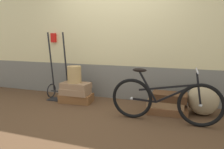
{
  "coord_description": "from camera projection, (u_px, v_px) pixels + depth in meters",
  "views": [
    {
      "loc": [
        1.28,
        -3.24,
        1.28
      ],
      "look_at": [
        0.12,
        0.16,
        0.63
      ],
      "focal_mm": 32.77,
      "sensor_mm": 36.0,
      "label": 1
    }
  ],
  "objects": [
    {
      "name": "suitcase_0",
      "position": [
        76.0,
        98.0,
        4.1
      ],
      "size": [
        0.67,
        0.41,
        0.16
      ],
      "primitive_type": "cube",
      "rotation": [
        0.0,
        0.0,
        0.09
      ],
      "color": "brown",
      "rests_on": "ground"
    },
    {
      "name": "suitcase_3",
      "position": [
        167.0,
        110.0,
        3.51
      ],
      "size": [
        0.68,
        0.44,
        0.12
      ],
      "primitive_type": "cube",
      "rotation": [
        0.0,
        0.0,
        0.06
      ],
      "color": "brown",
      "rests_on": "ground"
    },
    {
      "name": "suitcase_4",
      "position": [
        166.0,
        103.0,
        3.52
      ],
      "size": [
        0.61,
        0.37,
        0.11
      ],
      "primitive_type": "cube",
      "rotation": [
        0.0,
        0.0,
        -0.01
      ],
      "color": "#9E754C",
      "rests_on": "suitcase_3"
    },
    {
      "name": "wicker_basket",
      "position": [
        74.0,
        74.0,
        4.01
      ],
      "size": [
        0.27,
        0.27,
        0.33
      ],
      "primitive_type": "cylinder",
      "color": "tan",
      "rests_on": "suitcase_2"
    },
    {
      "name": "burlap_sack",
      "position": [
        203.0,
        100.0,
        3.39
      ],
      "size": [
        0.49,
        0.42,
        0.52
      ],
      "primitive_type": "ellipsoid",
      "color": "#9E8966",
      "rests_on": "ground"
    },
    {
      "name": "suitcase_1",
      "position": [
        75.0,
        92.0,
        4.04
      ],
      "size": [
        0.57,
        0.33,
        0.12
      ],
      "primitive_type": "cube",
      "rotation": [
        0.0,
        0.0,
        0.02
      ],
      "color": "#937051",
      "rests_on": "suitcase_0"
    },
    {
      "name": "bicycle",
      "position": [
        164.0,
        100.0,
        3.08
      ],
      "size": [
        1.66,
        0.46,
        0.84
      ],
      "color": "black",
      "rests_on": "ground"
    },
    {
      "name": "luggage_trolley",
      "position": [
        59.0,
        84.0,
        4.28
      ],
      "size": [
        0.43,
        0.37,
        1.38
      ],
      "color": "black",
      "rests_on": "ground"
    },
    {
      "name": "suitcase_5",
      "position": [
        169.0,
        97.0,
        3.46
      ],
      "size": [
        0.59,
        0.36,
        0.13
      ],
      "primitive_type": "cube",
      "rotation": [
        0.0,
        0.0,
        -0.04
      ],
      "color": "#4C2D19",
      "rests_on": "suitcase_4"
    },
    {
      "name": "suitcase_2",
      "position": [
        76.0,
        86.0,
        4.04
      ],
      "size": [
        0.58,
        0.35,
        0.11
      ],
      "primitive_type": "cube",
      "rotation": [
        0.0,
        0.0,
        -0.06
      ],
      "color": "#937051",
      "rests_on": "suitcase_1"
    },
    {
      "name": "station_building",
      "position": [
        118.0,
        31.0,
        4.18
      ],
      "size": [
        7.27,
        0.74,
        2.82
      ],
      "color": "slate",
      "rests_on": "ground"
    },
    {
      "name": "ground",
      "position": [
        103.0,
        112.0,
        3.66
      ],
      "size": [
        9.27,
        5.2,
        0.06
      ],
      "primitive_type": "cube",
      "color": "#513823"
    }
  ]
}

